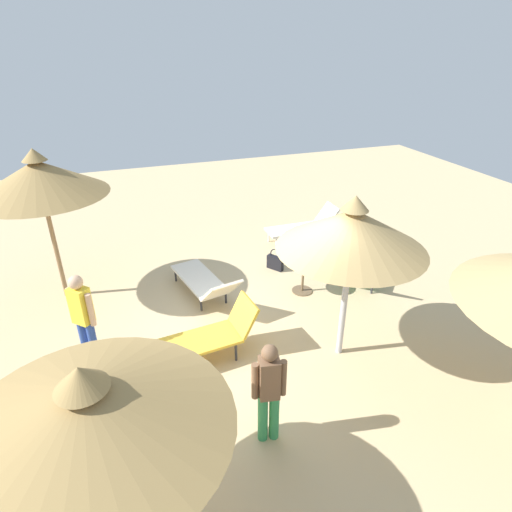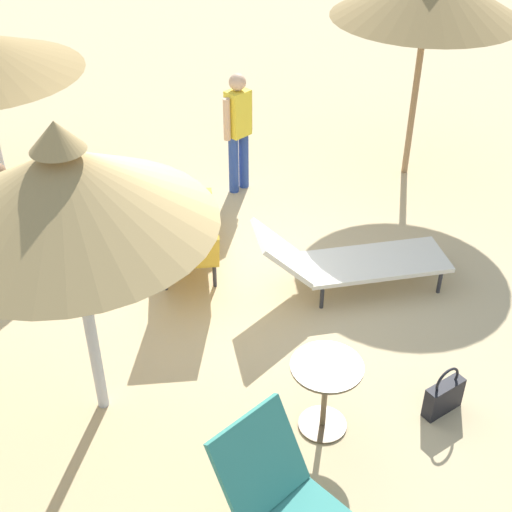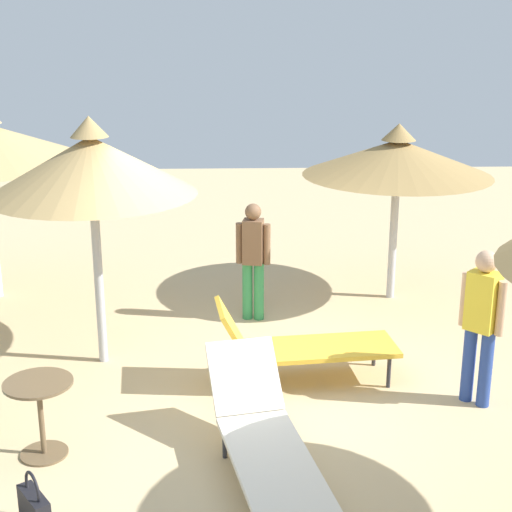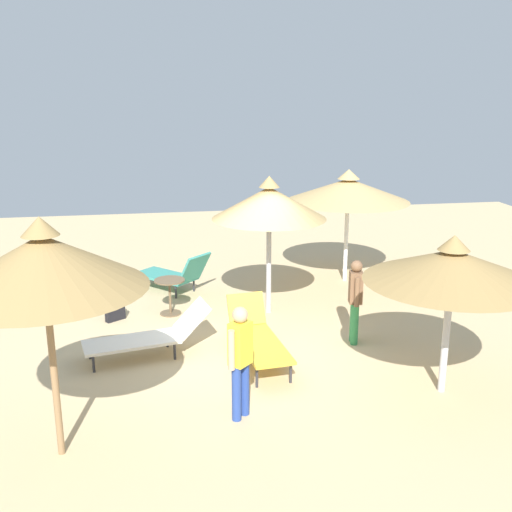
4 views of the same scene
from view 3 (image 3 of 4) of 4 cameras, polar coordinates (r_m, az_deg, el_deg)
ground at (r=8.34m, az=-1.55°, el=-9.93°), size 24.00×24.00×0.10m
parasol_umbrella_far_right at (r=8.40m, az=-11.96°, el=6.48°), size 2.23×2.23×2.76m
parasol_umbrella_front at (r=10.47m, az=10.33°, el=7.10°), size 2.51×2.51×2.40m
lounge_chair_far_left at (r=6.72m, az=0.56°, el=-12.94°), size 1.05×2.18×0.85m
lounge_chair_near_left at (r=8.28m, az=3.15°, el=-6.45°), size 1.96×0.85×0.91m
person_standing_far_right at (r=7.96m, az=16.18°, el=-4.40°), size 0.36×0.36×1.61m
person_standing_near_right at (r=9.79m, az=-0.21°, el=0.01°), size 0.43×0.26×1.52m
handbag at (r=6.42m, az=-15.90°, el=-17.43°), size 0.32×0.39×0.51m
side_table_round at (r=7.20m, az=-15.54°, el=-10.49°), size 0.61×0.61×0.72m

